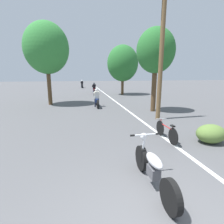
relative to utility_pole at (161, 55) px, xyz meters
The scene contains 11 objects.
lane_stripe_edge 7.30m from the utility_pole, 99.29° to the left, with size 0.14×48.00×0.01m, color white.
utility_pole is the anchor object (origin of this frame).
roadside_tree_right_near 2.25m from the utility_pole, 73.43° to the left, with size 2.52×2.27×5.44m.
roadside_tree_right_far 12.06m from the utility_pole, 85.51° to the left, with size 3.71×3.34×5.87m.
roadside_tree_left 9.19m from the utility_pole, 137.39° to the left, with size 3.49×3.14×6.51m.
roadside_bush 4.81m from the utility_pole, 83.46° to the right, with size 1.10×0.88×0.70m.
motorcycle_foreground 7.00m from the utility_pole, 116.28° to the right, with size 0.77×2.19×1.08m.
motorcycle_rider_lead 6.16m from the utility_pole, 123.99° to the left, with size 0.50×2.20×1.42m.
motorcycle_rider_mid 14.29m from the utility_pole, 99.81° to the left, with size 0.50×2.08×1.41m.
motorcycle_rider_far 23.99m from the utility_pole, 98.99° to the left, with size 0.50×2.10×1.41m.
bicycle_parked 4.51m from the utility_pole, 109.63° to the right, with size 0.44×1.68×0.74m.
Camera 1 is at (-1.31, -2.10, 2.54)m, focal length 28.00 mm.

